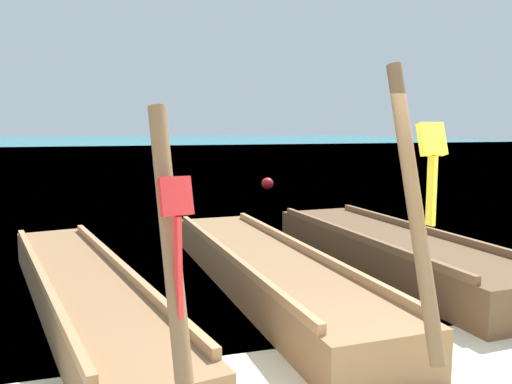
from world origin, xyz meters
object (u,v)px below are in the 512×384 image
object	(u,v)px
longtail_boat_red_ribbon	(85,294)
longtail_boat_green_ribbon	(392,252)
mooring_buoy_near	(267,184)
longtail_boat_yellow_ribbon	(267,271)

from	to	relation	value
longtail_boat_red_ribbon	longtail_boat_green_ribbon	bearing A→B (deg)	8.30
longtail_boat_green_ribbon	mooring_buoy_near	xyz separation A→B (m)	(1.46, 10.58, -0.07)
longtail_boat_red_ribbon	mooring_buoy_near	bearing A→B (deg)	61.84
mooring_buoy_near	longtail_boat_green_ribbon	bearing A→B (deg)	-97.85
longtail_boat_green_ribbon	longtail_boat_red_ribbon	bearing A→B (deg)	-171.70
longtail_boat_red_ribbon	mooring_buoy_near	size ratio (longest dim) A/B	15.44
longtail_boat_yellow_ribbon	mooring_buoy_near	bearing A→B (deg)	71.63
mooring_buoy_near	longtail_boat_yellow_ribbon	bearing A→B (deg)	-108.37
longtail_boat_yellow_ribbon	mooring_buoy_near	distance (m)	11.57
longtail_boat_yellow_ribbon	longtail_boat_red_ribbon	bearing A→B (deg)	-173.64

